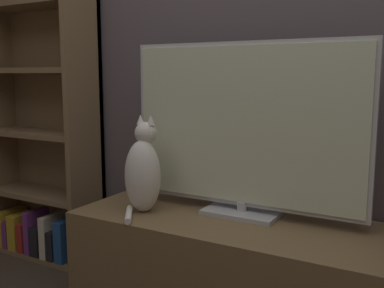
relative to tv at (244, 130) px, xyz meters
name	(u,v)px	position (x,y,z in m)	size (l,w,h in m)	color
wall_back	(278,29)	(0.06, 0.24, 0.44)	(4.80, 0.05, 2.60)	#564C51
tv_stand	(246,276)	(0.06, -0.09, -0.62)	(1.53, 0.56, 0.48)	brown
tv	(244,130)	(0.00, 0.00, 0.00)	(1.07, 0.20, 0.75)	#B7B7BC
cat	(143,172)	(-0.41, -0.17, -0.20)	(0.17, 0.28, 0.44)	silver
bookshelf	(44,123)	(-1.33, 0.10, -0.05)	(0.74, 0.28, 1.87)	brown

